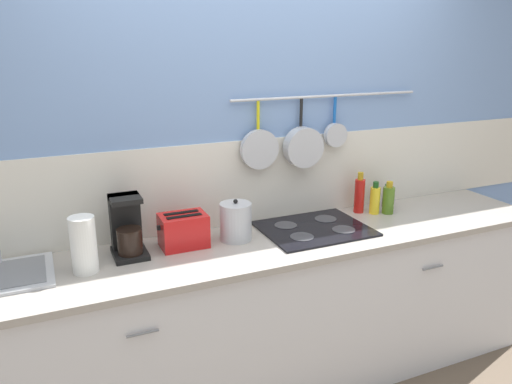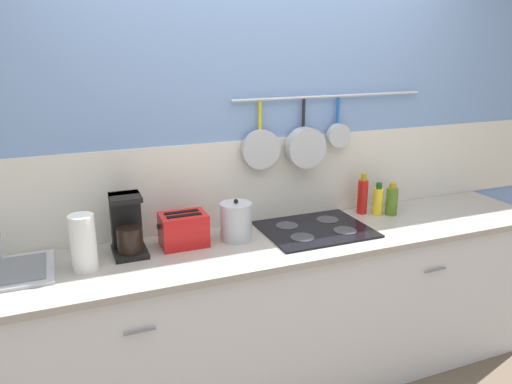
{
  "view_description": "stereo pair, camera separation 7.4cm",
  "coord_description": "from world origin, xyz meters",
  "px_view_note": "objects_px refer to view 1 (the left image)",
  "views": [
    {
      "loc": [
        -1.11,
        -2.21,
        1.92
      ],
      "look_at": [
        -0.14,
        0.0,
        1.19
      ],
      "focal_mm": 35.0,
      "sensor_mm": 36.0,
      "label": 1
    },
    {
      "loc": [
        -1.05,
        -2.24,
        1.92
      ],
      "look_at": [
        -0.14,
        0.0,
        1.19
      ],
      "focal_mm": 35.0,
      "sensor_mm": 36.0,
      "label": 2
    }
  ],
  "objects_px": {
    "paper_towel_roll": "(84,245)",
    "bottle_cooking_wine": "(386,197)",
    "bottle_dish_soap": "(375,200)",
    "bottle_vinegar": "(388,199)",
    "bottle_hot_sauce": "(359,195)",
    "kettle": "(236,221)",
    "toaster": "(183,230)",
    "coffee_maker": "(127,230)"
  },
  "relations": [
    {
      "from": "bottle_hot_sauce",
      "to": "paper_towel_roll",
      "type": "bearing_deg",
      "value": -173.42
    },
    {
      "from": "paper_towel_roll",
      "to": "coffee_maker",
      "type": "bearing_deg",
      "value": 30.57
    },
    {
      "from": "bottle_hot_sauce",
      "to": "bottle_dish_soap",
      "type": "height_order",
      "value": "bottle_hot_sauce"
    },
    {
      "from": "coffee_maker",
      "to": "toaster",
      "type": "height_order",
      "value": "coffee_maker"
    },
    {
      "from": "coffee_maker",
      "to": "toaster",
      "type": "bearing_deg",
      "value": -4.39
    },
    {
      "from": "bottle_dish_soap",
      "to": "bottle_cooking_wine",
      "type": "distance_m",
      "value": 0.17
    },
    {
      "from": "kettle",
      "to": "bottle_hot_sauce",
      "type": "relative_size",
      "value": 0.89
    },
    {
      "from": "paper_towel_roll",
      "to": "coffee_maker",
      "type": "relative_size",
      "value": 0.89
    },
    {
      "from": "paper_towel_roll",
      "to": "bottle_hot_sauce",
      "type": "relative_size",
      "value": 1.05
    },
    {
      "from": "paper_towel_roll",
      "to": "bottle_dish_soap",
      "type": "relative_size",
      "value": 1.32
    },
    {
      "from": "coffee_maker",
      "to": "bottle_hot_sauce",
      "type": "distance_m",
      "value": 1.41
    },
    {
      "from": "coffee_maker",
      "to": "bottle_vinegar",
      "type": "bearing_deg",
      "value": -1.04
    },
    {
      "from": "toaster",
      "to": "bottle_hot_sauce",
      "type": "height_order",
      "value": "bottle_hot_sauce"
    },
    {
      "from": "kettle",
      "to": "bottle_cooking_wine",
      "type": "height_order",
      "value": "kettle"
    },
    {
      "from": "bottle_dish_soap",
      "to": "bottle_vinegar",
      "type": "distance_m",
      "value": 0.08
    },
    {
      "from": "paper_towel_roll",
      "to": "kettle",
      "type": "relative_size",
      "value": 1.18
    },
    {
      "from": "bottle_vinegar",
      "to": "bottle_hot_sauce",
      "type": "bearing_deg",
      "value": 149.79
    },
    {
      "from": "kettle",
      "to": "bottle_cooking_wine",
      "type": "xyz_separation_m",
      "value": [
        1.08,
        0.12,
        -0.04
      ]
    },
    {
      "from": "bottle_vinegar",
      "to": "bottle_cooking_wine",
      "type": "bearing_deg",
      "value": 56.83
    },
    {
      "from": "bottle_hot_sauce",
      "to": "bottle_vinegar",
      "type": "height_order",
      "value": "bottle_hot_sauce"
    },
    {
      "from": "bottle_dish_soap",
      "to": "kettle",
      "type": "bearing_deg",
      "value": -177.23
    },
    {
      "from": "bottle_cooking_wine",
      "to": "paper_towel_roll",
      "type": "bearing_deg",
      "value": -173.54
    },
    {
      "from": "toaster",
      "to": "bottle_cooking_wine",
      "type": "distance_m",
      "value": 1.36
    },
    {
      "from": "coffee_maker",
      "to": "kettle",
      "type": "distance_m",
      "value": 0.56
    },
    {
      "from": "toaster",
      "to": "kettle",
      "type": "height_order",
      "value": "kettle"
    },
    {
      "from": "paper_towel_roll",
      "to": "bottle_vinegar",
      "type": "xyz_separation_m",
      "value": [
        1.78,
        0.1,
        -0.04
      ]
    },
    {
      "from": "bottle_dish_soap",
      "to": "bottle_vinegar",
      "type": "relative_size",
      "value": 1.0
    },
    {
      "from": "bottle_hot_sauce",
      "to": "toaster",
      "type": "bearing_deg",
      "value": -175.9
    },
    {
      "from": "paper_towel_roll",
      "to": "bottle_cooking_wine",
      "type": "height_order",
      "value": "paper_towel_roll"
    },
    {
      "from": "paper_towel_roll",
      "to": "bottle_hot_sauce",
      "type": "bearing_deg",
      "value": 6.58
    },
    {
      "from": "paper_towel_roll",
      "to": "kettle",
      "type": "xyz_separation_m",
      "value": [
        0.77,
        0.09,
        -0.03
      ]
    },
    {
      "from": "coffee_maker",
      "to": "bottle_vinegar",
      "type": "height_order",
      "value": "coffee_maker"
    },
    {
      "from": "bottle_vinegar",
      "to": "bottle_dish_soap",
      "type": "bearing_deg",
      "value": 158.46
    },
    {
      "from": "paper_towel_roll",
      "to": "bottle_hot_sauce",
      "type": "distance_m",
      "value": 1.64
    },
    {
      "from": "kettle",
      "to": "bottle_cooking_wine",
      "type": "bearing_deg",
      "value": 6.56
    },
    {
      "from": "toaster",
      "to": "bottle_dish_soap",
      "type": "height_order",
      "value": "bottle_dish_soap"
    },
    {
      "from": "bottle_cooking_wine",
      "to": "bottle_vinegar",
      "type": "bearing_deg",
      "value": -123.17
    },
    {
      "from": "coffee_maker",
      "to": "toaster",
      "type": "relative_size",
      "value": 1.19
    },
    {
      "from": "paper_towel_roll",
      "to": "toaster",
      "type": "xyz_separation_m",
      "value": [
        0.49,
        0.11,
        -0.05
      ]
    },
    {
      "from": "paper_towel_roll",
      "to": "coffee_maker",
      "type": "distance_m",
      "value": 0.25
    },
    {
      "from": "kettle",
      "to": "bottle_hot_sauce",
      "type": "xyz_separation_m",
      "value": [
        0.86,
        0.1,
        0.01
      ]
    },
    {
      "from": "toaster",
      "to": "bottle_cooking_wine",
      "type": "bearing_deg",
      "value": 4.33
    }
  ]
}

